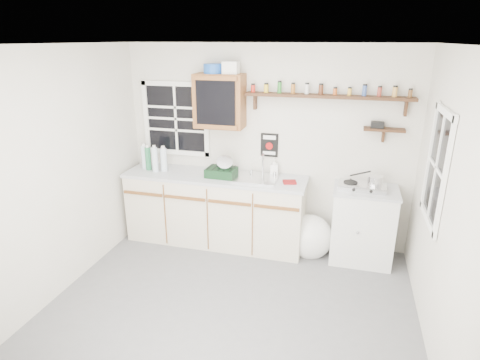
% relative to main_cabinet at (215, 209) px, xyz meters
% --- Properties ---
extents(room, '(3.64, 3.24, 2.54)m').
position_rel_main_cabinet_xyz_m(room, '(0.58, -1.30, 0.79)').
color(room, '#5A5A5D').
rests_on(room, ground).
extents(main_cabinet, '(2.31, 0.63, 0.92)m').
position_rel_main_cabinet_xyz_m(main_cabinet, '(0.00, 0.00, 0.00)').
color(main_cabinet, beige).
rests_on(main_cabinet, floor).
extents(right_cabinet, '(0.73, 0.57, 0.91)m').
position_rel_main_cabinet_xyz_m(right_cabinet, '(1.83, 0.03, -0.01)').
color(right_cabinet, silver).
rests_on(right_cabinet, floor).
extents(sink, '(0.52, 0.44, 0.29)m').
position_rel_main_cabinet_xyz_m(sink, '(0.54, 0.01, 0.47)').
color(sink, silver).
rests_on(sink, main_cabinet).
extents(upper_cabinet, '(0.60, 0.32, 0.65)m').
position_rel_main_cabinet_xyz_m(upper_cabinet, '(0.03, 0.14, 1.36)').
color(upper_cabinet, brown).
rests_on(upper_cabinet, wall_back).
extents(upper_cabinet_clutter, '(0.42, 0.24, 0.14)m').
position_rel_main_cabinet_xyz_m(upper_cabinet_clutter, '(0.04, 0.14, 1.75)').
color(upper_cabinet_clutter, '#194AA4').
rests_on(upper_cabinet_clutter, upper_cabinet).
extents(spice_shelf, '(1.91, 0.18, 0.35)m').
position_rel_main_cabinet_xyz_m(spice_shelf, '(1.30, 0.21, 1.47)').
color(spice_shelf, '#321D0E').
rests_on(spice_shelf, wall_back).
extents(secondary_shelf, '(0.45, 0.16, 0.24)m').
position_rel_main_cabinet_xyz_m(secondary_shelf, '(1.94, 0.22, 1.12)').
color(secondary_shelf, '#321D0E').
rests_on(secondary_shelf, wall_back).
extents(warning_sign, '(0.22, 0.02, 0.30)m').
position_rel_main_cabinet_xyz_m(warning_sign, '(0.63, 0.29, 0.82)').
color(warning_sign, black).
rests_on(warning_sign, wall_back).
extents(window_back, '(0.93, 0.03, 0.98)m').
position_rel_main_cabinet_xyz_m(window_back, '(-0.62, 0.29, 1.09)').
color(window_back, black).
rests_on(window_back, wall_back).
extents(window_right, '(0.03, 0.78, 1.08)m').
position_rel_main_cabinet_xyz_m(window_right, '(2.37, -0.75, 0.99)').
color(window_right, black).
rests_on(window_right, wall_back).
extents(water_bottles, '(0.37, 0.16, 0.35)m').
position_rel_main_cabinet_xyz_m(water_bottles, '(-0.84, -0.01, 0.62)').
color(water_bottles, silver).
rests_on(water_bottles, main_cabinet).
extents(dish_rack, '(0.37, 0.28, 0.27)m').
position_rel_main_cabinet_xyz_m(dish_rack, '(0.11, -0.02, 0.55)').
color(dish_rack, black).
rests_on(dish_rack, main_cabinet).
extents(soap_bottle, '(0.11, 0.11, 0.21)m').
position_rel_main_cabinet_xyz_m(soap_bottle, '(0.72, 0.22, 0.56)').
color(soap_bottle, white).
rests_on(soap_bottle, main_cabinet).
extents(rag, '(0.18, 0.17, 0.02)m').
position_rel_main_cabinet_xyz_m(rag, '(0.95, -0.04, 0.47)').
color(rag, maroon).
rests_on(rag, main_cabinet).
extents(hotplate, '(0.53, 0.30, 0.08)m').
position_rel_main_cabinet_xyz_m(hotplate, '(1.78, 0.01, 0.48)').
color(hotplate, silver).
rests_on(hotplate, right_cabinet).
extents(saucepan, '(0.36, 0.29, 0.17)m').
position_rel_main_cabinet_xyz_m(saucepan, '(1.91, 0.01, 0.57)').
color(saucepan, silver).
rests_on(saucepan, hotplate).
extents(trash_bag, '(0.48, 0.43, 0.55)m').
position_rel_main_cabinet_xyz_m(trash_bag, '(1.24, -0.02, -0.23)').
color(trash_bag, white).
rests_on(trash_bag, floor).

